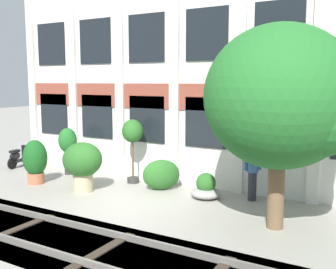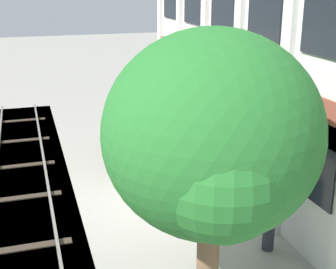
# 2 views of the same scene
# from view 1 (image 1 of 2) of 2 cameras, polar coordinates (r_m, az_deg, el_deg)

# --- Properties ---
(ground_plane) EXTENTS (80.00, 80.00, 0.00)m
(ground_plane) POSITION_cam_1_polar(r_m,az_deg,el_deg) (12.02, -5.20, -9.87)
(ground_plane) COLOR #9E998E
(apartment_facade) EXTENTS (14.45, 0.64, 8.82)m
(apartment_facade) POSITION_cam_1_polar(r_m,az_deg,el_deg) (13.94, 1.54, 10.83)
(apartment_facade) COLOR silver
(apartment_facade) RESTS_ON ground
(rail_tracks) EXTENTS (22.09, 2.80, 0.43)m
(rail_tracks) POSITION_cam_1_polar(r_m,az_deg,el_deg) (9.86, -15.90, -15.00)
(rail_tracks) COLOR #423F3A
(rail_tracks) RESTS_ON ground
(broadleaf_tree) EXTENTS (3.82, 3.64, 5.00)m
(broadleaf_tree) POSITION_cam_1_polar(r_m,az_deg,el_deg) (9.79, 15.86, 4.69)
(broadleaf_tree) COLOR brown
(broadleaf_tree) RESTS_ON ground
(potted_plant_stone_basin) EXTENTS (1.29, 1.29, 1.65)m
(potted_plant_stone_basin) POSITION_cam_1_polar(r_m,az_deg,el_deg) (13.27, -12.30, -3.95)
(potted_plant_stone_basin) COLOR tan
(potted_plant_stone_basin) RESTS_ON ground
(potted_plant_glazed_jar) EXTENTS (0.85, 0.85, 1.57)m
(potted_plant_glazed_jar) POSITION_cam_1_polar(r_m,az_deg,el_deg) (14.75, -18.72, -3.57)
(potted_plant_glazed_jar) COLOR #B76647
(potted_plant_glazed_jar) RESTS_ON ground
(potted_plant_wide_bowl) EXTENTS (0.94, 0.94, 0.80)m
(potted_plant_wide_bowl) POSITION_cam_1_polar(r_m,az_deg,el_deg) (12.42, 5.52, -7.80)
(potted_plant_wide_bowl) COLOR gray
(potted_plant_wide_bowl) RESTS_ON ground
(potted_plant_terracotta_small) EXTENTS (0.71, 0.71, 1.83)m
(potted_plant_terracotta_small) POSITION_cam_1_polar(r_m,az_deg,el_deg) (15.78, -14.36, -1.00)
(potted_plant_terracotta_small) COLOR #333333
(potted_plant_terracotta_small) RESTS_ON ground
(potted_plant_tall_urn) EXTENTS (0.75, 0.75, 2.29)m
(potted_plant_tall_urn) POSITION_cam_1_polar(r_m,az_deg,el_deg) (13.98, -5.17, -0.04)
(potted_plant_tall_urn) COLOR #333333
(potted_plant_tall_urn) RESTS_ON ground
(scooter_near_curb) EXTENTS (0.54, 1.37, 0.98)m
(scooter_near_curb) POSITION_cam_1_polar(r_m,az_deg,el_deg) (17.85, -20.89, -3.08)
(scooter_near_curb) COLOR black
(scooter_near_curb) RESTS_ON ground
(resident_by_doorway) EXTENTS (0.45, 0.34, 1.70)m
(resident_by_doorway) POSITION_cam_1_polar(r_m,az_deg,el_deg) (12.28, 12.19, -5.21)
(resident_by_doorway) COLOR #282833
(resident_by_doorway) RESTS_ON ground
(topiary_hedge) EXTENTS (1.40, 1.36, 1.02)m
(topiary_hedge) POSITION_cam_1_polar(r_m,az_deg,el_deg) (13.28, -0.99, -5.85)
(topiary_hedge) COLOR #286023
(topiary_hedge) RESTS_ON ground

